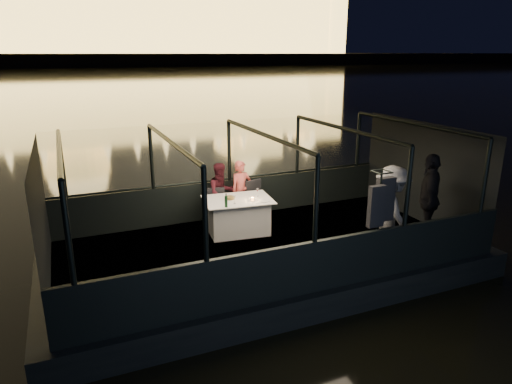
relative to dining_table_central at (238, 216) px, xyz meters
name	(u,v)px	position (x,y,z in m)	size (l,w,h in m)	color
river_water	(78,78)	(0.21, 79.08, -0.89)	(500.00, 500.00, 0.00)	black
boat_hull	(264,269)	(0.21, -0.92, -0.89)	(8.60, 4.40, 1.00)	black
boat_deck	(264,247)	(0.21, -0.92, -0.41)	(8.00, 4.00, 0.04)	black
gunwale_port	(230,198)	(0.21, 1.08, 0.06)	(8.00, 0.08, 0.90)	black
gunwale_starboard	(314,267)	(0.21, -2.92, 0.06)	(8.00, 0.08, 0.90)	black
cabin_glass_port	(229,151)	(0.21, 1.08, 1.21)	(8.00, 0.02, 1.40)	#99B2B2
cabin_glass_starboard	(316,200)	(0.21, -2.92, 1.21)	(8.00, 0.02, 1.40)	#99B2B2
cabin_roof_glass	(264,135)	(0.21, -0.92, 1.91)	(8.00, 4.00, 0.02)	#99B2B2
end_wall_fore	(42,221)	(-3.79, -0.92, 0.76)	(0.02, 4.00, 2.30)	black
end_wall_aft	(423,173)	(4.21, -0.92, 0.76)	(0.02, 4.00, 2.30)	black
canopy_ribs	(264,193)	(0.21, -0.92, 0.76)	(8.00, 4.00, 2.30)	black
embankment	(63,61)	(0.21, 209.08, 0.11)	(400.00, 140.00, 6.00)	#423D33
dining_table_central	(238,216)	(0.00, 0.00, 0.00)	(1.45, 1.05, 0.77)	silver
chair_port_left	(218,208)	(-0.29, 0.45, 0.06)	(0.41, 0.41, 0.87)	black
chair_port_right	(257,203)	(0.63, 0.45, 0.06)	(0.44, 0.44, 0.95)	black
coat_stand	(378,224)	(1.62, -2.67, 0.51)	(0.53, 0.42, 1.90)	black
person_woman_coral	(241,189)	(0.36, 0.72, 0.36)	(0.51, 0.34, 1.42)	#DB594F
person_man_maroon	(221,192)	(-0.13, 0.72, 0.36)	(0.68, 0.53, 1.42)	#3B1018
passenger_stripe	(391,214)	(2.25, -2.26, 0.47)	(1.16, 0.65, 1.80)	silver
passenger_dark	(428,202)	(3.43, -1.98, 0.47)	(1.10, 0.46, 1.87)	black
wine_bottle	(226,200)	(-0.40, -0.40, 0.53)	(0.06, 0.06, 0.29)	#14391B
bread_basket	(230,198)	(-0.18, 0.02, 0.42)	(0.19, 0.19, 0.08)	brown
amber_candle	(253,199)	(0.26, -0.22, 0.42)	(0.05, 0.05, 0.07)	#F98E3E
plate_near	(264,201)	(0.46, -0.35, 0.39)	(0.24, 0.24, 0.01)	silver
plate_far	(229,200)	(-0.19, -0.01, 0.39)	(0.22, 0.22, 0.01)	white
wine_glass_white	(235,199)	(-0.17, -0.26, 0.48)	(0.06, 0.06, 0.17)	silver
wine_glass_red	(257,192)	(0.47, 0.02, 0.48)	(0.06, 0.06, 0.17)	white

